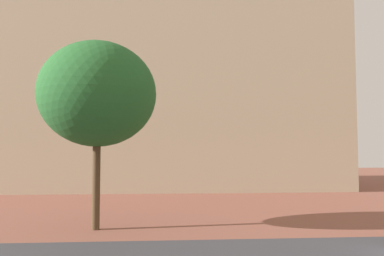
% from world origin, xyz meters
% --- Properties ---
extents(ground_plane, '(120.00, 120.00, 0.00)m').
position_xyz_m(ground_plane, '(0.00, 10.00, 0.00)').
color(ground_plane, brown).
extents(landmark_building, '(25.53, 15.18, 36.22)m').
position_xyz_m(landmark_building, '(-1.31, 32.17, 9.69)').
color(landmark_building, beige).
rests_on(landmark_building, ground_plane).
extents(tree_curb_far, '(3.79, 3.79, 6.03)m').
position_xyz_m(tree_curb_far, '(-2.96, 13.29, 4.32)').
color(tree_curb_far, '#4C3823').
rests_on(tree_curb_far, ground_plane).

